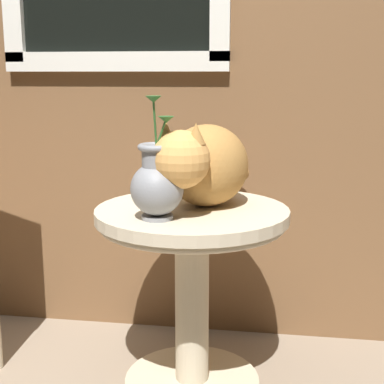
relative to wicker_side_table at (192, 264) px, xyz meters
The scene contains 3 objects.
wicker_side_table is the anchor object (origin of this frame).
cat 0.31m from the wicker_side_table, 29.14° to the left, with size 0.31×0.57×0.27m.
pewter_vase_with_ivy 0.32m from the wicker_side_table, 118.15° to the right, with size 0.15×0.15×0.34m.
Camera 1 is at (0.50, -1.36, 0.99)m, focal length 52.71 mm.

